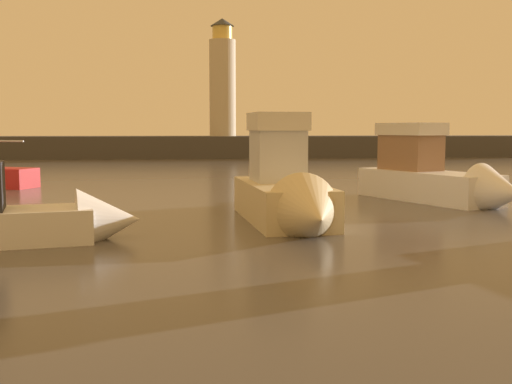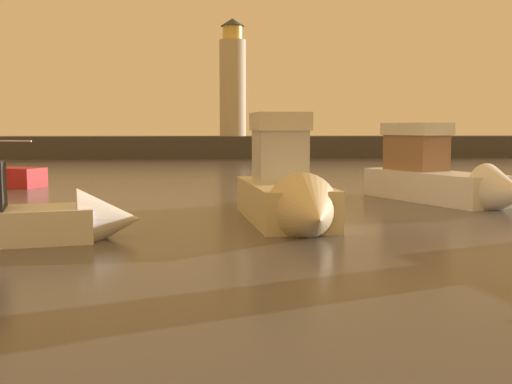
{
  "view_description": "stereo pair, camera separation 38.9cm",
  "coord_description": "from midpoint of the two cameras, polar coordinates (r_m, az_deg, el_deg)",
  "views": [
    {
      "loc": [
        -1.98,
        -1.28,
        3.02
      ],
      "look_at": [
        -0.12,
        16.4,
        1.2
      ],
      "focal_mm": 44.07,
      "sensor_mm": 36.0,
      "label": 1
    },
    {
      "loc": [
        -1.6,
        -1.32,
        3.02
      ],
      "look_at": [
        -0.12,
        16.4,
        1.2
      ],
      "focal_mm": 44.07,
      "sensor_mm": 36.0,
      "label": 2
    }
  ],
  "objects": [
    {
      "name": "lighthouse",
      "position": [
        65.26,
        -3.23,
        10.04
      ],
      "size": [
        2.69,
        2.69,
        11.89
      ],
      "color": "beige",
      "rests_on": "breakwater"
    },
    {
      "name": "ground_plane",
      "position": [
        33.34,
        -2.91,
        0.62
      ],
      "size": [
        220.0,
        220.0,
        0.0
      ],
      "primitive_type": "plane",
      "color": "#4C4742"
    },
    {
      "name": "breakwater",
      "position": [
        65.06,
        -4.45,
        4.12
      ],
      "size": [
        71.1,
        5.9,
        2.2
      ],
      "primitive_type": "cube",
      "color": "#423F3D",
      "rests_on": "ground_plane"
    },
    {
      "name": "motorboat_0",
      "position": [
        19.64,
        2.37,
        0.03
      ],
      "size": [
        2.79,
        7.74,
        3.94
      ],
      "color": "beige",
      "rests_on": "ground_plane"
    },
    {
      "name": "motorboat_2",
      "position": [
        17.67,
        -21.54,
        -2.12
      ],
      "size": [
        6.99,
        3.24,
        2.56
      ],
      "color": "white",
      "rests_on": "ground_plane"
    },
    {
      "name": "motorboat_4",
      "position": [
        26.66,
        15.91,
        1.32
      ],
      "size": [
        5.03,
        8.17,
        3.61
      ],
      "color": "white",
      "rests_on": "ground_plane"
    }
  ]
}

